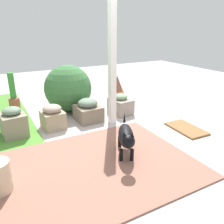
{
  "coord_description": "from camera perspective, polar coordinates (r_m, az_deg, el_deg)",
  "views": [
    {
      "loc": [
        -2.97,
        1.6,
        1.62
      ],
      "look_at": [
        -0.01,
        -0.01,
        0.36
      ],
      "focal_mm": 37.63,
      "sensor_mm": 36.0,
      "label": 1
    }
  ],
  "objects": [
    {
      "name": "ground_plane",
      "position": [
        3.74,
        -0.22,
        -5.16
      ],
      "size": [
        12.0,
        12.0,
        0.0
      ],
      "primitive_type": "plane",
      "color": "#AEA29E"
    },
    {
      "name": "brick_path",
      "position": [
        2.91,
        -4.3,
        -13.14
      ],
      "size": [
        1.8,
        2.4,
        0.02
      ],
      "primitive_type": "cube",
      "color": "#915F4F",
      "rests_on": "ground"
    },
    {
      "name": "porch_pillar",
      "position": [
        3.86,
        0.05,
        12.42
      ],
      "size": [
        0.11,
        0.11,
        2.16
      ],
      "primitive_type": "cube",
      "color": "white",
      "rests_on": "ground"
    },
    {
      "name": "stone_planter_nearest",
      "position": [
        4.5,
        2.11,
        1.74
      ],
      "size": [
        0.48,
        0.38,
        0.4
      ],
      "color": "gray",
      "rests_on": "ground"
    },
    {
      "name": "stone_planter_near",
      "position": [
        4.19,
        -5.84,
        0.37
      ],
      "size": [
        0.47,
        0.43,
        0.41
      ],
      "color": "gray",
      "rests_on": "ground"
    },
    {
      "name": "stone_planter_mid",
      "position": [
        3.98,
        -14.19,
        -1.2
      ],
      "size": [
        0.39,
        0.36,
        0.41
      ],
      "color": "tan",
      "rests_on": "ground"
    },
    {
      "name": "stone_planter_far",
      "position": [
        3.9,
        -22.86,
        -2.39
      ],
      "size": [
        0.46,
        0.39,
        0.46
      ],
      "color": "gray",
      "rests_on": "ground"
    },
    {
      "name": "round_shrub",
      "position": [
        4.66,
        -10.63,
        5.65
      ],
      "size": [
        0.91,
        0.91,
        0.91
      ],
      "primitive_type": "sphere",
      "color": "#376937",
      "rests_on": "ground"
    },
    {
      "name": "terracotta_pot_spiky",
      "position": [
        5.24,
        1.24,
        5.58
      ],
      "size": [
        0.3,
        0.3,
        0.58
      ],
      "color": "#C57545",
      "rests_on": "ground"
    },
    {
      "name": "terracotta_pot_tall",
      "position": [
        5.02,
        -22.79,
        3.26
      ],
      "size": [
        0.21,
        0.21,
        0.76
      ],
      "color": "#A44F40",
      "rests_on": "ground"
    },
    {
      "name": "dog",
      "position": [
        3.0,
        3.43,
        -5.99
      ],
      "size": [
        0.68,
        0.46,
        0.49
      ],
      "color": "black",
      "rests_on": "ground"
    },
    {
      "name": "doormat",
      "position": [
        4.05,
        17.6,
        -3.88
      ],
      "size": [
        0.68,
        0.41,
        0.03
      ],
      "primitive_type": "cube",
      "rotation": [
        0.0,
        0.0,
        -0.04
      ],
      "color": "olive",
      "rests_on": "ground"
    }
  ]
}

